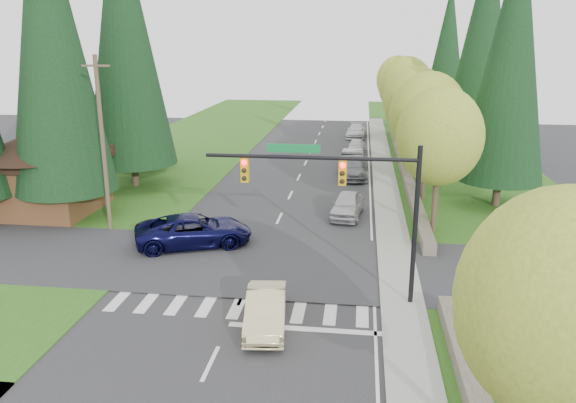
% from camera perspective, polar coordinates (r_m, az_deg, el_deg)
% --- Properties ---
extents(ground, '(120.00, 120.00, 0.00)m').
position_cam_1_polar(ground, '(21.17, -7.16, -14.57)').
color(ground, '#28282B').
rests_on(ground, ground).
extents(grass_east, '(14.00, 110.00, 0.06)m').
position_cam_1_polar(grass_east, '(39.90, 18.90, -0.36)').
color(grass_east, '#304D14').
rests_on(grass_east, ground).
extents(grass_west, '(14.00, 110.00, 0.06)m').
position_cam_1_polar(grass_west, '(42.96, -17.41, 0.92)').
color(grass_west, '#304D14').
rests_on(grass_west, ground).
extents(cross_street, '(120.00, 8.00, 0.10)m').
position_cam_1_polar(cross_street, '(28.16, -3.11, -6.36)').
color(cross_street, '#28282B').
rests_on(cross_street, ground).
extents(sidewalk_east, '(1.80, 80.00, 0.13)m').
position_cam_1_polar(sidewalk_east, '(41.03, 10.02, 0.78)').
color(sidewalk_east, gray).
rests_on(sidewalk_east, ground).
extents(curb_east, '(0.20, 80.00, 0.13)m').
position_cam_1_polar(curb_east, '(41.00, 8.83, 0.82)').
color(curb_east, gray).
rests_on(curb_east, ground).
extents(stone_wall_north, '(0.70, 40.00, 0.70)m').
position_cam_1_polar(stone_wall_north, '(48.83, 11.67, 3.49)').
color(stone_wall_north, '#4C4438').
rests_on(stone_wall_north, ground).
extents(traffic_signal, '(8.70, 0.37, 6.80)m').
position_cam_1_polar(traffic_signal, '(22.81, 5.94, 1.37)').
color(traffic_signal, black).
rests_on(traffic_signal, ground).
extents(brown_building, '(8.40, 8.40, 5.40)m').
position_cam_1_polar(brown_building, '(38.90, -23.50, 3.49)').
color(brown_building, '#4C2D19').
rests_on(brown_building, ground).
extents(utility_pole, '(1.60, 0.24, 10.00)m').
position_cam_1_polar(utility_pole, '(33.35, -18.30, 5.62)').
color(utility_pole, '#473828').
rests_on(utility_pole, ground).
extents(decid_tree_0, '(4.80, 4.80, 8.37)m').
position_cam_1_polar(decid_tree_0, '(32.27, 15.15, 6.37)').
color(decid_tree_0, '#38281C').
rests_on(decid_tree_0, ground).
extents(decid_tree_1, '(5.20, 5.20, 8.80)m').
position_cam_1_polar(decid_tree_1, '(39.13, 14.04, 8.37)').
color(decid_tree_1, '#38281C').
rests_on(decid_tree_1, ground).
extents(decid_tree_2, '(5.00, 5.00, 8.82)m').
position_cam_1_polar(decid_tree_2, '(46.01, 12.86, 9.71)').
color(decid_tree_2, '#38281C').
rests_on(decid_tree_2, ground).
extents(decid_tree_3, '(5.00, 5.00, 8.55)m').
position_cam_1_polar(decid_tree_3, '(52.98, 12.30, 10.26)').
color(decid_tree_3, '#38281C').
rests_on(decid_tree_3, ground).
extents(decid_tree_4, '(5.40, 5.40, 9.18)m').
position_cam_1_polar(decid_tree_4, '(59.91, 11.90, 11.31)').
color(decid_tree_4, '#38281C').
rests_on(decid_tree_4, ground).
extents(decid_tree_5, '(4.80, 4.80, 8.30)m').
position_cam_1_polar(decid_tree_5, '(66.90, 11.27, 11.36)').
color(decid_tree_5, '#38281C').
rests_on(decid_tree_5, ground).
extents(decid_tree_6, '(5.20, 5.20, 8.86)m').
position_cam_1_polar(decid_tree_6, '(73.85, 11.04, 12.05)').
color(decid_tree_6, '#38281C').
rests_on(decid_tree_6, ground).
extents(decid_tree_south, '(4.60, 4.60, 7.92)m').
position_cam_1_polar(decid_tree_south, '(13.55, 26.16, -9.59)').
color(decid_tree_south, '#38281C').
rests_on(decid_tree_south, ground).
extents(conifer_w_a, '(6.12, 6.12, 19.80)m').
position_cam_1_polar(conifer_w_a, '(36.27, -22.89, 14.97)').
color(conifer_w_a, '#38281C').
rests_on(conifer_w_a, ground).
extents(conifer_w_b, '(5.44, 5.44, 17.80)m').
position_cam_1_polar(conifer_w_b, '(41.24, -23.65, 13.49)').
color(conifer_w_b, '#38281C').
rests_on(conifer_w_b, ground).
extents(conifer_w_c, '(6.46, 6.46, 20.80)m').
position_cam_1_polar(conifer_w_c, '(43.01, -16.32, 16.23)').
color(conifer_w_c, '#38281C').
rests_on(conifer_w_c, ground).
extents(conifer_w_e, '(5.78, 5.78, 18.80)m').
position_cam_1_polar(conifer_w_e, '(49.32, -15.60, 15.03)').
color(conifer_w_e, '#38281C').
rests_on(conifer_w_e, ground).
extents(conifer_e_a, '(5.44, 5.44, 17.80)m').
position_cam_1_polar(conifer_e_a, '(38.67, 21.74, 13.60)').
color(conifer_e_a, '#38281C').
rests_on(conifer_e_a, ground).
extents(conifer_e_b, '(6.12, 6.12, 19.80)m').
position_cam_1_polar(conifer_e_b, '(52.54, 19.27, 15.31)').
color(conifer_e_b, '#38281C').
rests_on(conifer_e_b, ground).
extents(conifer_e_c, '(5.10, 5.10, 16.80)m').
position_cam_1_polar(conifer_e_c, '(66.21, 15.87, 14.28)').
color(conifer_e_c, '#38281C').
rests_on(conifer_e_c, ground).
extents(sedan_champagne, '(2.00, 4.45, 1.42)m').
position_cam_1_polar(sedan_champagne, '(22.08, -2.28, -10.97)').
color(sedan_champagne, beige).
rests_on(sedan_champagne, ground).
extents(suv_navy, '(6.81, 4.91, 1.72)m').
position_cam_1_polar(suv_navy, '(30.68, -9.54, -2.93)').
color(suv_navy, '#0A0A34').
rests_on(suv_navy, ground).
extents(parked_car_a, '(2.32, 4.66, 1.53)m').
position_cam_1_polar(parked_car_a, '(35.47, 6.06, -0.33)').
color(parked_car_a, '#B2B2B7').
rests_on(parked_car_a, ground).
extents(parked_car_b, '(2.65, 5.61, 1.58)m').
position_cam_1_polar(parked_car_b, '(45.75, 6.59, 3.44)').
color(parked_car_b, slate).
rests_on(parked_car_b, ground).
extents(parked_car_c, '(1.94, 4.95, 1.60)m').
position_cam_1_polar(parked_car_c, '(48.70, 6.52, 4.24)').
color(parked_car_c, '#A3A3A8').
rests_on(parked_car_c, ground).
extents(parked_car_d, '(1.75, 3.84, 1.28)m').
position_cam_1_polar(parked_car_d, '(56.20, 6.94, 5.65)').
color(parked_car_d, silver).
rests_on(parked_car_d, ground).
extents(parked_car_e, '(2.36, 5.15, 1.46)m').
position_cam_1_polar(parked_car_e, '(64.81, 6.95, 7.12)').
color(parked_car_e, silver).
rests_on(parked_car_e, ground).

